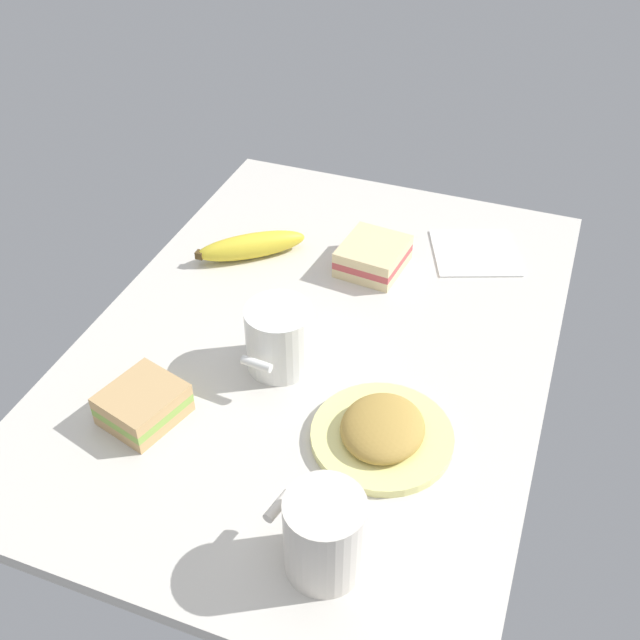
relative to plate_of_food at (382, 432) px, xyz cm
name	(u,v)px	position (x,y,z in cm)	size (l,w,h in cm)	color
tabletop	(320,341)	(-15.50, -13.84, -2.47)	(90.00, 64.00, 2.00)	beige
plate_of_food	(382,432)	(0.00, 0.00, 0.00)	(17.54, 17.54, 4.13)	#EAE58C
coffee_mug_black	(324,534)	(18.42, -0.77, 3.72)	(8.46, 10.85, 10.10)	silver
coffee_mug_milky	(279,337)	(-8.26, -16.92, 3.34)	(11.48, 9.09, 9.35)	white
sandwich_main	(373,256)	(-34.08, -11.82, 0.73)	(11.35, 10.43, 4.40)	beige
sandwich_side	(143,404)	(6.71, -29.16, 0.73)	(11.31, 10.67, 4.40)	tan
banana	(251,246)	(-30.23, -31.11, 0.57)	(14.10, 16.54, 4.08)	yellow
paper_napkin	(475,253)	(-43.65, 2.68, -1.32)	(13.20, 13.20, 0.30)	white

